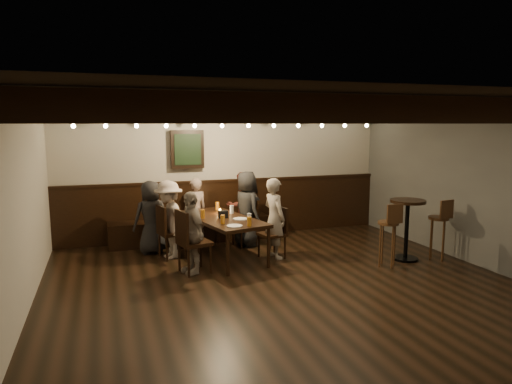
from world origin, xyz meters
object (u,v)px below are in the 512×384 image
object	(u,v)px
bar_stool_left	(388,243)
person_left_far	(191,232)
chair_left_near	(171,242)
person_bench_right	(242,206)
dining_table	(222,221)
person_right_near	(247,209)
bar_stool_right	(438,237)
chair_left_far	(194,253)
chair_right_near	(245,232)
person_bench_left	(151,217)
person_bench_centre	(196,211)
person_left_near	(169,220)
chair_right_far	(273,243)
person_right_far	(274,218)
high_top_table	(407,221)

from	to	relation	value
bar_stool_left	person_left_far	bearing A→B (deg)	165.44
chair_left_near	person_bench_right	xyz separation A→B (m)	(1.47, 0.81, 0.38)
dining_table	person_bench_right	bearing A→B (deg)	45.00
person_right_near	bar_stool_right	distance (m)	3.30
chair_left_far	person_bench_right	distance (m)	2.14
chair_left_near	bar_stool_right	distance (m)	4.42
chair_left_far	person_left_far	world-z (taller)	person_left_far
chair_left_far	person_left_far	size ratio (longest dim) A/B	0.78
chair_right_near	person_left_far	size ratio (longest dim) A/B	0.69
person_bench_left	bar_stool_left	xyz separation A→B (m)	(3.43, -1.96, -0.26)
person_left_far	person_bench_left	bearing A→B (deg)	-173.66
person_bench_centre	bar_stool_right	size ratio (longest dim) A/B	1.22
bar_stool_left	bar_stool_right	distance (m)	1.00
person_left_near	person_left_far	world-z (taller)	person_left_near
chair_left_far	chair_right_far	bearing A→B (deg)	90.00
bar_stool_left	chair_right_near	bearing A→B (deg)	131.07
chair_right_near	person_left_near	distance (m)	1.52
person_right_far	high_top_table	world-z (taller)	person_right_far
chair_left_near	person_bench_right	size ratio (longest dim) A/B	0.68
person_right_near	person_right_far	world-z (taller)	person_right_near
person_bench_centre	person_left_far	world-z (taller)	person_left_far
chair_left_near	bar_stool_left	distance (m)	3.51
dining_table	person_right_near	size ratio (longest dim) A/B	1.44
chair_right_far	person_bench_right	bearing A→B (deg)	-7.68
dining_table	chair_right_near	bearing A→B (deg)	32.07
chair_left_far	person_bench_centre	xyz separation A→B (m)	(0.36, 1.62, 0.33)
person_left_near	bar_stool_left	bearing A→B (deg)	50.79
dining_table	person_bench_left	world-z (taller)	person_bench_left
chair_right_far	high_top_table	bearing A→B (deg)	-124.69
chair_left_near	person_right_far	distance (m)	1.77
chair_right_near	person_right_far	xyz separation A→B (m)	(0.24, -0.87, 0.41)
chair_left_far	high_top_table	world-z (taller)	high_top_table
chair_right_near	person_right_far	distance (m)	0.99
dining_table	chair_right_far	size ratio (longest dim) A/B	2.32
person_bench_right	bar_stool_right	bearing A→B (deg)	125.92
chair_right_far	person_right_near	bearing A→B (deg)	-2.04
chair_left_far	person_left_near	xyz separation A→B (m)	(-0.23, 0.87, 0.36)
high_top_table	person_right_far	bearing A→B (deg)	158.02
person_bench_right	person_right_far	distance (m)	1.36
high_top_table	chair_left_near	bearing A→B (deg)	159.64
chair_left_near	high_top_table	size ratio (longest dim) A/B	0.89
person_bench_centre	dining_table	bearing A→B (deg)	90.00
person_bench_right	person_left_far	xyz separation A→B (m)	(-1.30, -1.69, -0.04)
chair_left_far	dining_table	bearing A→B (deg)	121.99
chair_right_near	bar_stool_right	bearing A→B (deg)	-136.93
person_bench_right	person_left_near	world-z (taller)	person_bench_right
chair_right_near	person_right_near	bearing A→B (deg)	-90.00
person_bench_left	bar_stool_left	distance (m)	3.95
bar_stool_left	dining_table	bearing A→B (deg)	149.53
dining_table	person_right_far	world-z (taller)	person_right_far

